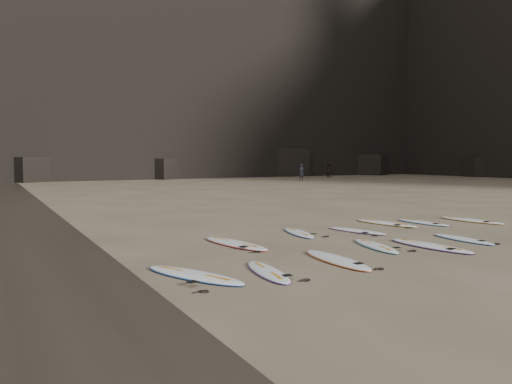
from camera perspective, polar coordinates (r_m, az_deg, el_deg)
ground at (r=14.31m, az=14.89°, el=-6.14°), size 240.00×240.00×0.00m
headland at (r=70.36m, az=1.12°, el=19.27°), size 170.00×101.00×63.47m
surfboard_0 at (r=10.83m, az=1.35°, el=-9.06°), size 0.92×2.29×0.08m
surfboard_1 at (r=12.17m, az=9.19°, el=-7.61°), size 0.82×2.66×0.09m
surfboard_2 at (r=14.27m, az=13.52°, el=-5.98°), size 1.13×2.39×0.08m
surfboard_3 at (r=14.68m, az=19.28°, el=-5.79°), size 0.83×2.74×0.10m
surfboard_4 at (r=16.25m, az=22.55°, el=-4.97°), size 0.68×2.26×0.08m
surfboard_5 at (r=14.22m, az=-2.40°, el=-5.87°), size 1.15×2.86×0.10m
surfboard_6 at (r=16.30m, az=4.90°, el=-4.65°), size 1.05×2.36×0.08m
surfboard_7 at (r=17.02m, az=11.41°, el=-4.34°), size 1.10×2.31×0.08m
surfboard_8 at (r=19.18m, az=14.58°, el=-3.43°), size 1.07×2.75×0.10m
surfboard_9 at (r=19.80m, az=18.53°, el=-3.30°), size 0.68×2.39×0.09m
surfboard_10 at (r=21.09m, az=23.38°, el=-2.97°), size 0.88×2.73×0.10m
surfboard_11 at (r=10.58m, az=-7.10°, el=-9.36°), size 1.68×2.71×0.10m
person_a at (r=53.02m, az=5.23°, el=2.27°), size 0.72×0.53×1.81m
person_b at (r=61.97m, az=8.30°, el=2.48°), size 0.80×0.96×1.77m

